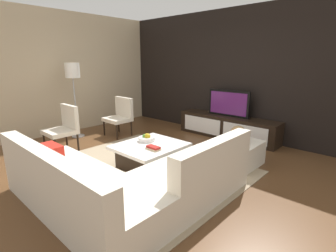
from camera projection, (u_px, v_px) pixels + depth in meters
ground_plane at (150, 170)px, 4.06m from camera, size 14.00×14.00×0.00m
feature_wall_back at (237, 74)px, 5.64m from camera, size 6.40×0.12×2.80m
side_wall_left at (61, 74)px, 5.95m from camera, size 0.12×5.20×2.80m
area_rug at (146, 168)px, 4.13m from camera, size 3.07×2.41×0.01m
media_console at (227, 127)px, 5.71m from camera, size 2.30×0.49×0.50m
television at (229, 103)px, 5.58m from camera, size 0.97×0.06×0.57m
sectional_couch at (125, 183)px, 3.04m from camera, size 2.32×2.31×0.79m
coffee_table at (150, 155)px, 4.15m from camera, size 0.93×1.06×0.38m
accent_chair_near at (64, 125)px, 4.88m from camera, size 0.55×0.52×0.87m
floor_lamp at (73, 75)px, 5.51m from camera, size 0.31×0.31×1.65m
ottoman at (237, 153)px, 4.25m from camera, size 0.70×0.70×0.40m
fruit_bowl at (147, 138)px, 4.28m from camera, size 0.28×0.28×0.14m
accent_chair_far at (120, 114)px, 5.89m from camera, size 0.56×0.50×0.87m
decorative_ball at (238, 134)px, 4.17m from camera, size 0.26×0.26×0.26m
book_stack at (153, 148)px, 3.87m from camera, size 0.22×0.14×0.06m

